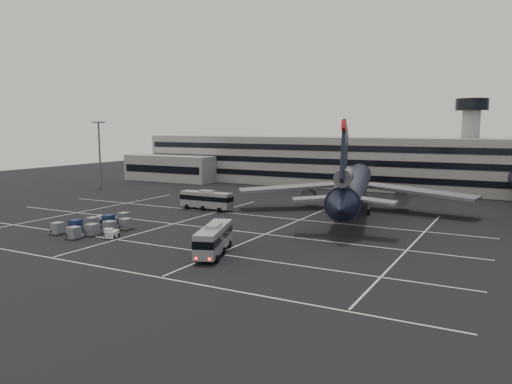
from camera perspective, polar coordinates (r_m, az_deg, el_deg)
ground at (r=82.24m, az=-7.73°, el=-4.48°), size 260.00×260.00×0.00m
lane_markings at (r=82.27m, az=-6.90°, el=-4.46°), size 90.00×55.62×0.01m
terminal at (r=145.49m, az=7.96°, el=3.47°), size 125.00×26.00×24.00m
hills at (r=238.56m, az=20.99°, el=0.01°), size 352.00×180.00×44.00m
lightpole_left at (r=143.26m, az=-17.48°, el=5.09°), size 2.40×2.40×18.28m
trijet_main at (r=99.72m, az=11.01°, el=0.61°), size 46.12×57.08×18.08m
bus_near at (r=66.86m, az=-4.84°, el=-5.24°), size 6.49×11.95×4.14m
bus_far at (r=102.36m, az=-5.70°, el=-0.82°), size 11.51×3.03×4.06m
tug_a at (r=93.75m, az=-17.21°, el=-2.92°), size 1.36×2.09×1.28m
tug_b at (r=79.56m, az=-16.14°, el=-4.61°), size 2.28×2.80×1.57m
uld_cluster at (r=85.77m, az=-17.80°, el=-3.65°), size 9.45×15.73×1.89m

